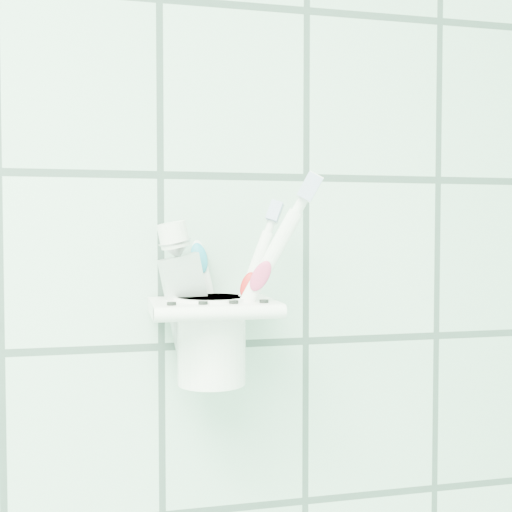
{
  "coord_description": "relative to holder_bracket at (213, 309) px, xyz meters",
  "views": [
    {
      "loc": [
        0.56,
        0.56,
        1.37
      ],
      "look_at": [
        0.68,
        1.1,
        1.34
      ],
      "focal_mm": 45.0,
      "sensor_mm": 36.0,
      "label": 1
    }
  ],
  "objects": [
    {
      "name": "holder_bracket",
      "position": [
        0.0,
        0.0,
        0.0
      ],
      "size": [
        0.12,
        0.1,
        0.04
      ],
      "color": "white",
      "rests_on": "wall_back"
    },
    {
      "name": "cup",
      "position": [
        -0.0,
        0.0,
        -0.03
      ],
      "size": [
        0.07,
        0.07,
        0.08
      ],
      "color": "white",
      "rests_on": "holder_bracket"
    },
    {
      "name": "toothbrush_pink",
      "position": [
        0.01,
        0.01,
        0.05
      ],
      "size": [
        0.05,
        0.07,
        0.22
      ],
      "rotation": [
        -0.28,
        -0.2,
        -0.09
      ],
      "color": "white",
      "rests_on": "cup"
    },
    {
      "name": "toothbrush_blue",
      "position": [
        0.0,
        -0.0,
        0.03
      ],
      "size": [
        0.07,
        0.03,
        0.18
      ],
      "rotation": [
        -0.25,
        0.31,
        -0.46
      ],
      "color": "white",
      "rests_on": "cup"
    },
    {
      "name": "toothbrush_orange",
      "position": [
        -0.01,
        -0.0,
        0.04
      ],
      "size": [
        0.09,
        0.05,
        0.21
      ],
      "rotation": [
        0.06,
        0.51,
        -0.32
      ],
      "color": "white",
      "rests_on": "cup"
    },
    {
      "name": "toothpaste_tube",
      "position": [
        -0.01,
        0.02,
        0.02
      ],
      "size": [
        0.06,
        0.04,
        0.15
      ],
      "rotation": [
        0.03,
        -0.21,
        0.16
      ],
      "color": "silver",
      "rests_on": "cup"
    }
  ]
}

